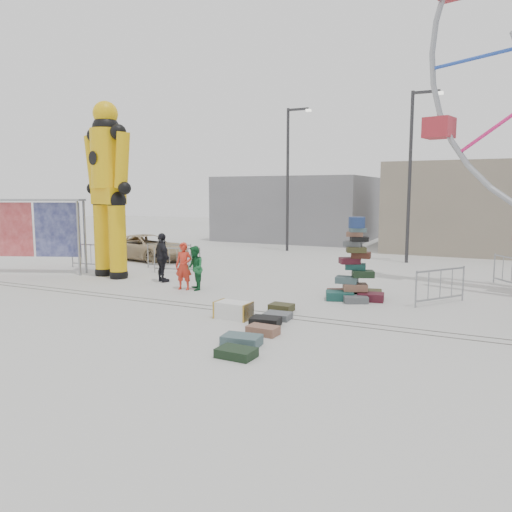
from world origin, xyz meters
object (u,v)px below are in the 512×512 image
at_px(pedestrian_red, 184,266).
at_px(barricade_wheel_back, 512,272).
at_px(banner_scaffold, 33,218).
at_px(barricade_dummy_a, 91,256).
at_px(lamp_post_left, 289,172).
at_px(pedestrian_black, 162,258).
at_px(barricade_wheel_front, 440,286).
at_px(lamp_post_right, 412,168).
at_px(crash_test_dummy, 108,183).
at_px(parked_suv, 147,247).
at_px(barricade_dummy_b, 169,256).
at_px(pedestrian_green, 195,268).
at_px(steamer_trunk, 233,310).
at_px(barricade_dummy_c, 177,260).
at_px(suitcase_tower, 355,276).

bearing_deg(pedestrian_red, barricade_wheel_back, 16.21).
bearing_deg(banner_scaffold, barricade_dummy_a, 43.76).
xyz_separation_m(lamp_post_left, barricade_dummy_a, (-5.51, -9.87, -3.93)).
distance_m(barricade_dummy_a, pedestrian_black, 5.18).
relative_size(banner_scaffold, barricade_dummy_a, 2.12).
distance_m(banner_scaffold, barricade_wheel_front, 15.92).
height_order(lamp_post_right, barricade_dummy_a, lamp_post_right).
height_order(lamp_post_left, crash_test_dummy, lamp_post_left).
distance_m(barricade_wheel_front, parked_suv, 14.81).
height_order(banner_scaffold, pedestrian_red, banner_scaffold).
height_order(barricade_dummy_b, pedestrian_green, pedestrian_green).
relative_size(barricade_wheel_front, parked_suv, 0.44).
relative_size(banner_scaffold, barricade_dummy_b, 2.12).
height_order(lamp_post_left, pedestrian_red, lamp_post_left).
distance_m(barricade_wheel_front, pedestrian_green, 8.00).
xyz_separation_m(banner_scaffold, parked_suv, (1.56, 5.37, -1.69)).
height_order(barricade_dummy_a, pedestrian_red, pedestrian_red).
distance_m(lamp_post_right, barricade_dummy_b, 11.98).
bearing_deg(lamp_post_left, pedestrian_black, -92.80).
relative_size(barricade_dummy_a, parked_suv, 0.44).
relative_size(barricade_dummy_b, pedestrian_black, 1.08).
bearing_deg(crash_test_dummy, banner_scaffold, -153.10).
bearing_deg(pedestrian_black, parked_suv, -16.91).
height_order(barricade_wheel_front, pedestrian_green, pedestrian_green).
bearing_deg(banner_scaffold, barricade_wheel_front, -16.80).
bearing_deg(lamp_post_right, barricade_dummy_a, -147.83).
height_order(crash_test_dummy, parked_suv, crash_test_dummy).
xyz_separation_m(lamp_post_right, banner_scaffold, (-13.50, -10.00, -2.16)).
bearing_deg(banner_scaffold, pedestrian_green, -22.21).
bearing_deg(pedestrian_red, banner_scaffold, 167.15).
height_order(steamer_trunk, barricade_dummy_b, barricade_dummy_b).
distance_m(pedestrian_green, pedestrian_black, 2.11).
relative_size(crash_test_dummy, barricade_dummy_c, 3.53).
height_order(banner_scaffold, barricade_dummy_a, banner_scaffold).
bearing_deg(lamp_post_left, lamp_post_right, -15.95).
height_order(barricade_dummy_c, parked_suv, parked_suv).
relative_size(lamp_post_left, steamer_trunk, 8.37).
relative_size(suitcase_tower, steamer_trunk, 2.73).
distance_m(crash_test_dummy, parked_suv, 5.88).
bearing_deg(crash_test_dummy, pedestrian_green, 4.20).
distance_m(pedestrian_green, parked_suv, 8.40).
relative_size(banner_scaffold, steamer_trunk, 4.43).
height_order(crash_test_dummy, pedestrian_green, crash_test_dummy).
relative_size(barricade_dummy_c, pedestrian_red, 1.21).
bearing_deg(banner_scaffold, steamer_trunk, -36.53).
xyz_separation_m(barricade_wheel_front, parked_suv, (-14.21, 4.15, 0.08)).
relative_size(crash_test_dummy, barricade_dummy_b, 3.53).
height_order(barricade_dummy_b, barricade_dummy_c, same).
bearing_deg(barricade_wheel_back, barricade_wheel_front, -61.63).
bearing_deg(pedestrian_red, pedestrian_black, 139.02).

